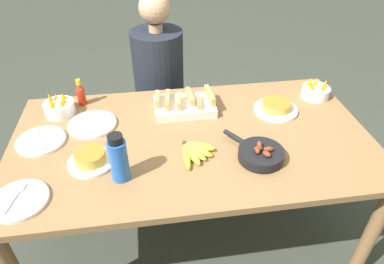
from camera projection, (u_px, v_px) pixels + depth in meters
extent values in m
plane|color=#383D33|center=(192.00, 231.00, 2.20)|extent=(14.00, 14.00, 0.00)
cube|color=olive|center=(192.00, 139.00, 1.75)|extent=(1.81, 0.99, 0.03)
cylinder|color=olive|center=(370.00, 237.00, 1.73)|extent=(0.07, 0.07, 0.73)
cylinder|color=olive|center=(54.00, 157.00, 2.22)|extent=(0.07, 0.07, 0.73)
cylinder|color=olive|center=(301.00, 134.00, 2.42)|extent=(0.07, 0.07, 0.73)
ellipsoid|color=yellow|center=(186.00, 156.00, 1.59)|extent=(0.04, 0.19, 0.03)
ellipsoid|color=yellow|center=(191.00, 154.00, 1.60)|extent=(0.09, 0.17, 0.04)
ellipsoid|color=yellow|center=(194.00, 152.00, 1.61)|extent=(0.12, 0.15, 0.03)
ellipsoid|color=yellow|center=(197.00, 150.00, 1.62)|extent=(0.15, 0.13, 0.04)
ellipsoid|color=yellow|center=(199.00, 146.00, 1.64)|extent=(0.16, 0.10, 0.04)
cylinder|color=#4C3819|center=(185.00, 145.00, 1.65)|extent=(0.02, 0.02, 0.04)
cube|color=silver|center=(184.00, 107.00, 1.92)|extent=(0.33, 0.22, 0.05)
cube|color=#F29E56|center=(157.00, 100.00, 1.89)|extent=(0.03, 0.13, 0.05)
cube|color=#F29E56|center=(168.00, 100.00, 1.88)|extent=(0.04, 0.17, 0.05)
cube|color=#F29E56|center=(179.00, 101.00, 1.87)|extent=(0.04, 0.13, 0.05)
cube|color=#F29E56|center=(190.00, 97.00, 1.91)|extent=(0.03, 0.15, 0.05)
cube|color=#F29E56|center=(199.00, 102.00, 1.88)|extent=(0.03, 0.13, 0.04)
cube|color=#F29E56|center=(210.00, 96.00, 1.92)|extent=(0.03, 0.17, 0.05)
cylinder|color=black|center=(260.00, 158.00, 1.60)|extent=(0.21, 0.21, 0.01)
cylinder|color=black|center=(261.00, 154.00, 1.58)|extent=(0.21, 0.21, 0.04)
cylinder|color=black|center=(234.00, 137.00, 1.67)|extent=(0.09, 0.12, 0.02)
ellipsoid|color=brown|center=(259.00, 144.00, 1.58)|extent=(0.04, 0.05, 0.03)
ellipsoid|color=brown|center=(258.00, 150.00, 1.55)|extent=(0.04, 0.05, 0.03)
ellipsoid|color=brown|center=(258.00, 149.00, 1.56)|extent=(0.04, 0.03, 0.03)
ellipsoid|color=brown|center=(267.00, 154.00, 1.52)|extent=(0.05, 0.05, 0.03)
ellipsoid|color=brown|center=(269.00, 149.00, 1.55)|extent=(0.05, 0.03, 0.03)
cylinder|color=white|center=(91.00, 162.00, 1.57)|extent=(0.21, 0.21, 0.02)
cylinder|color=gold|center=(90.00, 157.00, 1.55)|extent=(0.14, 0.14, 0.04)
cylinder|color=#AB7427|center=(89.00, 153.00, 1.54)|extent=(0.14, 0.14, 0.00)
cylinder|color=white|center=(276.00, 110.00, 1.92)|extent=(0.24, 0.24, 0.02)
cylinder|color=gold|center=(276.00, 106.00, 1.90)|extent=(0.16, 0.16, 0.04)
cylinder|color=#AB7427|center=(277.00, 102.00, 1.89)|extent=(0.16, 0.16, 0.00)
cylinder|color=white|center=(92.00, 124.00, 1.81)|extent=(0.25, 0.25, 0.02)
cylinder|color=#B2B2B7|center=(90.00, 119.00, 1.82)|extent=(0.12, 0.06, 0.01)
cube|color=#B2B2B7|center=(105.00, 123.00, 1.80)|extent=(0.05, 0.04, 0.00)
cylinder|color=white|center=(41.00, 141.00, 1.70)|extent=(0.24, 0.24, 0.02)
cylinder|color=#B2B2B7|center=(40.00, 136.00, 1.71)|extent=(0.06, 0.12, 0.01)
cube|color=#B2B2B7|center=(44.00, 146.00, 1.65)|extent=(0.04, 0.05, 0.00)
cylinder|color=white|center=(20.00, 200.00, 1.38)|extent=(0.23, 0.23, 0.02)
cylinder|color=#B2B2B7|center=(12.00, 203.00, 1.36)|extent=(0.04, 0.12, 0.01)
cube|color=#B2B2B7|center=(22.00, 187.00, 1.43)|extent=(0.03, 0.05, 0.00)
cylinder|color=white|center=(315.00, 92.00, 2.03)|extent=(0.16, 0.16, 0.06)
cone|color=orange|center=(325.00, 84.00, 2.00)|extent=(0.03, 0.03, 0.05)
cone|color=orange|center=(316.00, 82.00, 2.03)|extent=(0.05, 0.04, 0.05)
cone|color=orange|center=(310.00, 82.00, 2.02)|extent=(0.05, 0.05, 0.06)
cone|color=orange|center=(313.00, 86.00, 1.98)|extent=(0.05, 0.05, 0.06)
cone|color=orange|center=(323.00, 88.00, 1.97)|extent=(0.05, 0.04, 0.05)
cylinder|color=white|center=(60.00, 108.00, 1.88)|extent=(0.16, 0.16, 0.07)
cone|color=orange|center=(63.00, 100.00, 1.85)|extent=(0.04, 0.04, 0.04)
cone|color=orange|center=(63.00, 96.00, 1.89)|extent=(0.06, 0.05, 0.04)
cone|color=orange|center=(56.00, 97.00, 1.89)|extent=(0.04, 0.04, 0.04)
cone|color=orange|center=(50.00, 97.00, 1.86)|extent=(0.04, 0.04, 0.06)
cone|color=orange|center=(51.00, 102.00, 1.84)|extent=(0.05, 0.05, 0.04)
cone|color=orange|center=(52.00, 105.00, 1.82)|extent=(0.05, 0.05, 0.04)
cone|color=orange|center=(61.00, 104.00, 1.83)|extent=(0.05, 0.05, 0.04)
cylinder|color=blue|center=(119.00, 161.00, 1.44)|extent=(0.08, 0.08, 0.20)
cylinder|color=black|center=(115.00, 139.00, 1.37)|extent=(0.06, 0.06, 0.03)
cylinder|color=#B72814|center=(81.00, 97.00, 1.95)|extent=(0.05, 0.05, 0.10)
cone|color=#B72814|center=(79.00, 87.00, 1.92)|extent=(0.05, 0.05, 0.03)
cylinder|color=gold|center=(78.00, 82.00, 1.90)|extent=(0.03, 0.03, 0.03)
cube|color=black|center=(162.00, 131.00, 2.63)|extent=(0.37, 0.37, 0.50)
cylinder|color=#1E232D|center=(158.00, 70.00, 2.32)|extent=(0.34, 0.34, 0.54)
cylinder|color=tan|center=(156.00, 27.00, 2.14)|extent=(0.09, 0.09, 0.05)
sphere|color=tan|center=(154.00, 8.00, 2.07)|extent=(0.19, 0.19, 0.19)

